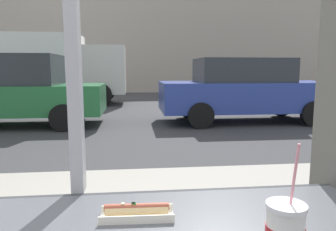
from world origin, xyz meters
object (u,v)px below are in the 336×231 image
at_px(hotdog_tray_near, 137,211).
at_px(box_truck, 34,66).
at_px(parked_car_blue, 245,90).
at_px(parked_car_green, 13,91).

height_order(hotdog_tray_near, box_truck, box_truck).
relative_size(hotdog_tray_near, parked_car_blue, 0.05).
relative_size(parked_car_blue, box_truck, 0.67).
xyz_separation_m(parked_car_green, box_truck, (-0.92, 5.08, 0.64)).
height_order(hotdog_tray_near, parked_car_green, parked_car_green).
relative_size(parked_car_green, box_truck, 0.63).
bearing_deg(parked_car_green, hotdog_tray_near, -68.10).
height_order(parked_car_blue, box_truck, box_truck).
distance_m(hotdog_tray_near, parked_car_blue, 8.07).
bearing_deg(box_truck, parked_car_green, -79.73).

